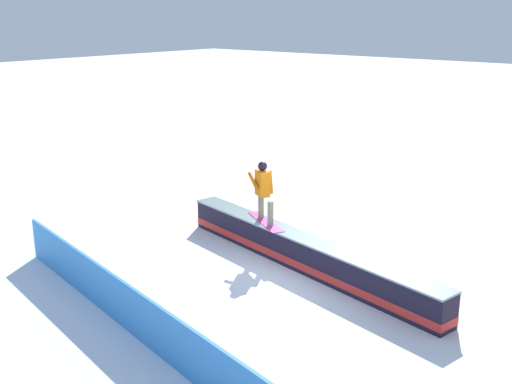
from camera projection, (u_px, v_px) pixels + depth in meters
The scene contains 4 objects.
ground_plane at pixel (303, 268), 13.88m from camera, with size 120.00×120.00×0.00m, color white.
grind_box at pixel (303, 254), 13.79m from camera, with size 7.56×2.02×0.75m.
snowboarder at pixel (263, 190), 14.57m from camera, with size 1.54×1.04×1.42m.
safety_fence at pixel (149, 324), 10.46m from camera, with size 10.59×0.06×0.93m, color #3788DB.
Camera 1 is at (-7.42, 10.54, 5.55)m, focal length 43.42 mm.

